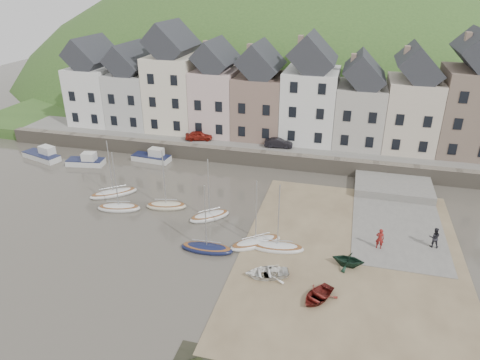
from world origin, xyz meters
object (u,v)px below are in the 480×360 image
(rowboat_green, at_px, (348,259))
(car_right, at_px, (279,143))
(person_red, at_px, (380,239))
(person_dark, at_px, (434,237))
(sailboat_0, at_px, (114,193))
(rowboat_red, at_px, (318,296))
(rowboat_white, at_px, (267,273))
(car_left, at_px, (199,136))

(rowboat_green, distance_m, car_right, 22.94)
(person_red, bearing_deg, person_dark, -159.09)
(sailboat_0, xyz_separation_m, car_right, (14.98, 14.37, 1.91))
(rowboat_red, relative_size, person_dark, 1.66)
(rowboat_white, bearing_deg, person_red, 106.74)
(car_right, bearing_deg, rowboat_green, -160.32)
(sailboat_0, distance_m, rowboat_red, 25.00)
(person_red, xyz_separation_m, car_left, (-22.32, 17.70, 1.15))
(rowboat_green, distance_m, rowboat_red, 4.98)
(sailboat_0, relative_size, rowboat_red, 2.09)
(car_left, bearing_deg, rowboat_green, -152.28)
(rowboat_red, bearing_deg, person_dark, 74.79)
(sailboat_0, distance_m, person_dark, 31.31)
(person_dark, bearing_deg, rowboat_red, 46.52)
(sailboat_0, height_order, person_dark, sailboat_0)
(car_left, bearing_deg, person_dark, -137.19)
(car_right, bearing_deg, person_dark, -139.54)
(rowboat_white, height_order, rowboat_green, rowboat_green)
(car_left, bearing_deg, car_right, -105.85)
(rowboat_green, xyz_separation_m, car_right, (-9.36, 20.90, 1.46))
(car_left, height_order, car_right, car_left)
(sailboat_0, distance_m, rowboat_green, 25.21)
(rowboat_red, bearing_deg, car_right, 134.99)
(car_left, xyz_separation_m, car_right, (10.52, 0.00, -0.02))
(rowboat_red, height_order, car_right, car_right)
(rowboat_white, bearing_deg, person_dark, 100.95)
(person_dark, height_order, car_right, car_right)
(car_left, bearing_deg, rowboat_white, -165.55)
(person_red, distance_m, car_right, 21.30)
(rowboat_white, distance_m, person_dark, 14.90)
(sailboat_0, xyz_separation_m, rowboat_green, (24.34, -6.53, 0.45))
(rowboat_red, xyz_separation_m, car_right, (-7.42, 25.47, 1.80))
(person_red, bearing_deg, car_left, -34.78)
(person_dark, bearing_deg, person_red, 17.77)
(person_dark, bearing_deg, rowboat_white, 30.74)
(rowboat_white, relative_size, rowboat_green, 1.35)
(rowboat_red, xyz_separation_m, person_dark, (8.84, 9.17, 0.65))
(sailboat_0, bearing_deg, rowboat_green, -15.01)
(rowboat_white, xyz_separation_m, rowboat_green, (5.97, 2.91, 0.31))
(person_red, height_order, car_right, car_right)
(rowboat_green, relative_size, car_left, 0.71)
(rowboat_red, height_order, person_dark, person_dark)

